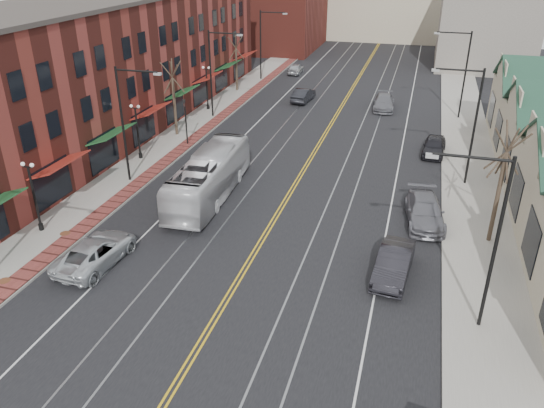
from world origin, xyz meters
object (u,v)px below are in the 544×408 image
Objects in this scene: transit_bus at (209,177)px; parked_car_b at (394,263)px; parked_car_c at (425,211)px; parked_car_d at (434,146)px; parked_suv at (96,252)px.

transit_bus is 13.95m from parked_car_b.
parked_car_d is (0.44, 12.04, -0.05)m from parked_car_c.
parked_car_c is 12.05m from parked_car_d.
parked_car_d is (1.80, 18.47, -0.05)m from parked_car_b.
transit_bus is 2.34× the size of parked_car_b.
transit_bus is 18.89m from parked_car_d.
parked_car_c reaches higher than parked_car_d.
transit_bus reaches higher than parked_car_b.
parked_suv is 1.25× the size of parked_car_d.
parked_suv is 1.13× the size of parked_car_b.
transit_bus is at bearing 173.78° from parked_car_c.
parked_car_c reaches higher than parked_car_b.
parked_car_b is at bearing -91.27° from parked_car_d.
parked_car_b is at bearing -109.31° from parked_car_c.
parked_car_c is at bearing -146.60° from parked_suv.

